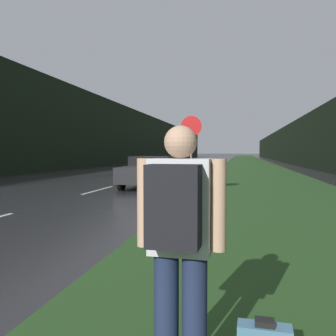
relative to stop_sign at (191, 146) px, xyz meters
name	(u,v)px	position (x,y,z in m)	size (l,w,h in m)	color
grass_verge	(251,166)	(2.78, 27.64, -1.72)	(6.00, 240.00, 0.02)	#26471E
lane_stripe_c	(98,190)	(-3.88, 1.11, -1.73)	(0.12, 3.00, 0.01)	silver
lane_stripe_d	(145,178)	(-3.88, 8.11, -1.73)	(0.12, 3.00, 0.01)	silver
treeline_far_side	(134,137)	(-13.55, 37.64, 1.93)	(2.00, 140.00, 7.32)	black
treeline_near_side	(295,144)	(8.78, 37.64, 0.84)	(2.00, 140.00, 5.15)	black
stop_sign	(191,146)	(0.00, 0.00, 0.00)	(0.72, 0.07, 2.77)	slate
hitchhiker_with_backpack	(179,238)	(1.29, -9.95, -0.75)	(0.59, 0.42, 1.70)	#1E2847
car_passing_near	(152,171)	(-2.05, 2.61, -1.04)	(2.05, 4.23, 1.33)	black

